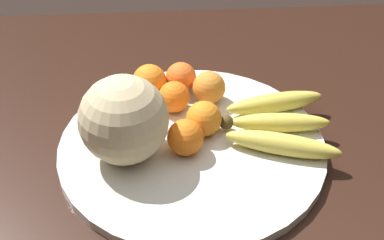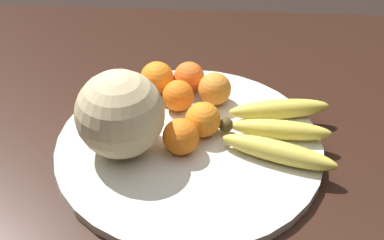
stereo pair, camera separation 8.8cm
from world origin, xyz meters
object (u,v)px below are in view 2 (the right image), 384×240
Objects in this scene: fruit_bowl at (192,146)px; kitchen_table at (218,189)px; orange_front_right at (135,91)px; orange_back_left at (217,89)px; orange_top_small at (160,79)px; produce_tag at (150,110)px; orange_side_extra at (184,137)px; orange_front_left at (181,96)px; orange_mid_center at (206,120)px; orange_back_right at (191,77)px; banana_bunch at (281,130)px; melon at (123,114)px.

kitchen_table is at bearing 179.23° from fruit_bowl.
orange_front_right is 1.11× the size of orange_back_left.
orange_front_right is 0.15m from orange_back_left.
orange_top_small is 0.93× the size of produce_tag.
orange_back_left is 0.11m from orange_top_small.
orange_top_small is at bearing -132.02° from orange_front_right.
produce_tag is at bearing 78.12° from orange_top_small.
orange_front_right is (0.16, -0.10, 0.14)m from kitchen_table.
orange_front_right reaches higher than orange_side_extra.
orange_side_extra is (0.06, 0.02, 0.14)m from kitchen_table.
orange_front_right reaches higher than orange_front_left.
fruit_bowl is 7.07× the size of orange_top_small.
orange_front_right is at bearing -28.78° from orange_mid_center.
orange_back_right is 0.84× the size of produce_tag.
fruit_bowl is 0.15m from banana_bunch.
fruit_bowl reaches higher than kitchen_table.
orange_top_small is (0.07, -0.14, 0.04)m from fruit_bowl.
orange_back_left is 1.04× the size of orange_back_right.
kitchen_table is at bearing 127.49° from orange_front_left.
orange_back_right is (-0.10, -0.18, -0.04)m from melon.
melon is 2.38× the size of orange_back_left.
orange_top_small is (0.06, 0.01, 0.00)m from orange_back_right.
kitchen_table is 0.15m from orange_side_extra.
orange_side_extra is at bearing 179.95° from melon.
banana_bunch is 0.21m from orange_back_right.
orange_front_left is 0.89× the size of orange_top_small.
orange_side_extra is at bearing -161.42° from banana_bunch.
orange_front_right is 0.98× the size of produce_tag.
orange_top_small reaches higher than kitchen_table.
kitchen_table is 0.17m from banana_bunch.
banana_bunch is at bearing -172.06° from fruit_bowl.
orange_front_left is 0.98× the size of orange_back_right.
orange_front_left is at bearing 132.59° from orange_top_small.
orange_back_right is at bearing -90.45° from orange_side_extra.
orange_top_small is at bearing -63.92° from fruit_bowl.
kitchen_table is at bearing 94.08° from orange_back_left.
fruit_bowl is 0.14m from melon.
melon is at bearing 10.54° from fruit_bowl.
fruit_bowl is 0.05m from orange_mid_center.
melon is 0.72× the size of banana_bunch.
orange_back_left is 0.06m from orange_back_right.
orange_front_right is 0.04m from produce_tag.
orange_back_left is (-0.15, -0.02, -0.00)m from orange_front_right.
banana_bunch is (-0.26, -0.04, -0.05)m from melon.
banana_bunch is at bearing 163.32° from orange_front_right.
melon is 0.21m from orange_back_right.
banana_bunch is 3.26× the size of orange_mid_center.
orange_back_left is (0.11, -0.10, 0.01)m from banana_bunch.
orange_back_right is (0.03, -0.13, -0.00)m from orange_mid_center.
orange_mid_center is 0.12m from produce_tag.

